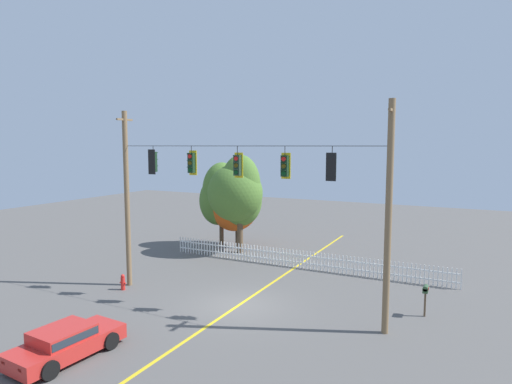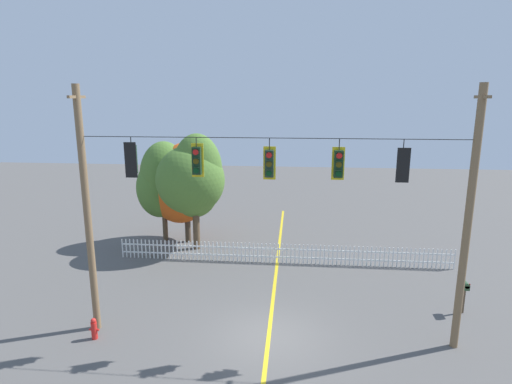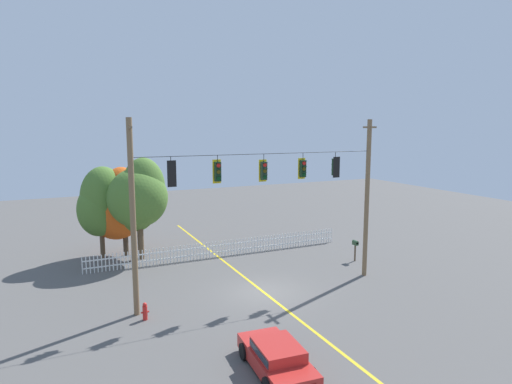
{
  "view_description": "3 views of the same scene",
  "coord_description": "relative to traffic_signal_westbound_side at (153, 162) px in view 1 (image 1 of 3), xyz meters",
  "views": [
    {
      "loc": [
        9.72,
        -17.43,
        7.52
      ],
      "look_at": [
        0.25,
        1.33,
        5.28
      ],
      "focal_mm": 30.67,
      "sensor_mm": 36.0,
      "label": 1
    },
    {
      "loc": [
        0.85,
        -14.19,
        8.84
      ],
      "look_at": [
        -0.58,
        0.98,
        5.38
      ],
      "focal_mm": 29.3,
      "sensor_mm": 36.0,
      "label": 2
    },
    {
      "loc": [
        -9.92,
        -20.47,
        8.88
      ],
      "look_at": [
        0.16,
        1.36,
        5.31
      ],
      "focal_mm": 30.85,
      "sensor_mm": 36.0,
      "label": 3
    }
  ],
  "objects": [
    {
      "name": "traffic_signal_southbound_primary",
      "position": [
        7.22,
        0.02,
        -0.06
      ],
      "size": [
        0.43,
        0.38,
        1.43
      ],
      "color": "black"
    },
    {
      "name": "traffic_signal_northbound_primary",
      "position": [
        9.32,
        0.0,
        -0.05
      ],
      "size": [
        0.43,
        0.38,
        1.43
      ],
      "color": "black"
    },
    {
      "name": "lane_centerline_stripe",
      "position": [
        4.9,
        0.01,
        -6.7
      ],
      "size": [
        0.16,
        36.0,
        0.01
      ],
      "primitive_type": "cube",
      "color": "gold",
      "rests_on": "ground"
    },
    {
      "name": "traffic_signal_northbound_secondary",
      "position": [
        2.33,
        0.02,
        -0.01
      ],
      "size": [
        0.43,
        0.38,
        1.41
      ],
      "color": "black"
    },
    {
      "name": "parked_car",
      "position": [
        1.92,
        -7.24,
        -6.1
      ],
      "size": [
        2.1,
        4.1,
        1.15
      ],
      "color": "red",
      "rests_on": "ground"
    },
    {
      "name": "ground",
      "position": [
        4.9,
        0.01,
        -6.7
      ],
      "size": [
        80.0,
        80.0,
        0.0
      ],
      "primitive_type": "plane",
      "color": "#565451"
    },
    {
      "name": "traffic_signal_westbound_side",
      "position": [
        0.0,
        0.0,
        0.0
      ],
      "size": [
        0.43,
        0.38,
        1.43
      ],
      "color": "black"
    },
    {
      "name": "fire_hydrant",
      "position": [
        -1.6,
        -0.74,
        -6.29
      ],
      "size": [
        0.38,
        0.22,
        0.83
      ],
      "color": "red",
      "rests_on": "ground"
    },
    {
      "name": "autumn_oak_far_east",
      "position": [
        -0.05,
        8.89,
        -2.47
      ],
      "size": [
        3.93,
        4.04,
        6.9
      ],
      "color": "brown",
      "rests_on": "ground"
    },
    {
      "name": "autumn_maple_mid",
      "position": [
        -1.17,
        10.36,
        -3.09
      ],
      "size": [
        3.99,
        3.42,
        6.2
      ],
      "color": "#473828",
      "rests_on": "ground"
    },
    {
      "name": "autumn_maple_near_fence",
      "position": [
        -2.27,
        10.14,
        -2.86
      ],
      "size": [
        3.24,
        2.71,
        6.29
      ],
      "color": "brown",
      "rests_on": "ground"
    },
    {
      "name": "signal_support_span",
      "position": [
        4.9,
        0.01,
        -1.96
      ],
      "size": [
        13.75,
        1.1,
        9.31
      ],
      "color": "brown",
      "rests_on": "ground"
    },
    {
      "name": "white_picket_fence",
      "position": [
        5.18,
        7.26,
        -6.15
      ],
      "size": [
        18.1,
        0.06,
        1.1
      ],
      "color": "white",
      "rests_on": "ground"
    },
    {
      "name": "traffic_signal_eastbound_side",
      "position": [
        4.87,
        0.02,
        -0.08
      ],
      "size": [
        0.43,
        0.38,
        1.46
      ],
      "color": "black"
    },
    {
      "name": "roadside_mailbox",
      "position": [
        12.89,
        2.56,
        -5.55
      ],
      "size": [
        0.25,
        0.44,
        1.41
      ],
      "color": "brown",
      "rests_on": "ground"
    }
  ]
}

